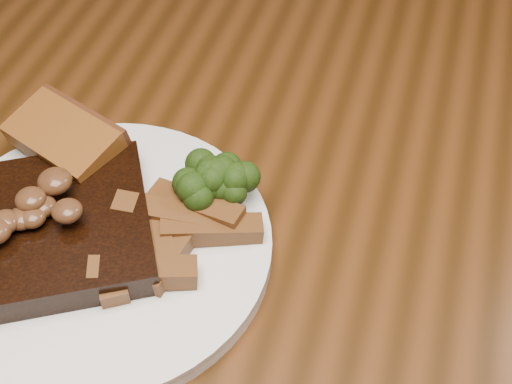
% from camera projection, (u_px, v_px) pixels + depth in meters
% --- Properties ---
extents(dining_table, '(1.60, 0.90, 0.75)m').
position_uv_depth(dining_table, '(251.00, 274.00, 0.68)').
color(dining_table, '#46240E').
rests_on(dining_table, ground).
extents(chair_far, '(0.49, 0.49, 0.85)m').
position_uv_depth(chair_far, '(453.00, 96.00, 1.15)').
color(chair_far, black).
rests_on(chair_far, ground).
extents(plate, '(0.28, 0.28, 0.01)m').
position_uv_depth(plate, '(101.00, 248.00, 0.57)').
color(plate, white).
rests_on(plate, dining_table).
extents(steak, '(0.24, 0.22, 0.03)m').
position_uv_depth(steak, '(28.00, 234.00, 0.56)').
color(steak, black).
rests_on(steak, plate).
extents(mushroom_pile, '(0.07, 0.07, 0.03)m').
position_uv_depth(mushroom_pile, '(36.00, 203.00, 0.54)').
color(mushroom_pile, '#502C19').
rests_on(mushroom_pile, steak).
extents(garlic_bread, '(0.11, 0.09, 0.02)m').
position_uv_depth(garlic_bread, '(68.00, 154.00, 0.62)').
color(garlic_bread, brown).
rests_on(garlic_bread, plate).
extents(potato_wedges, '(0.10, 0.10, 0.02)m').
position_uv_depth(potato_wedges, '(160.00, 251.00, 0.55)').
color(potato_wedges, brown).
rests_on(potato_wedges, plate).
extents(broccoli_cluster, '(0.07, 0.07, 0.04)m').
position_uv_depth(broccoli_cluster, '(202.00, 186.00, 0.58)').
color(broccoli_cluster, '#21380C').
rests_on(broccoli_cluster, plate).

